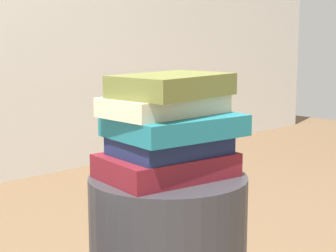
# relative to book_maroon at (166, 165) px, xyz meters

# --- Properties ---
(book_maroon) EXTENTS (0.30, 0.23, 0.05)m
(book_maroon) POSITION_rel_book_maroon_xyz_m (0.00, 0.00, 0.00)
(book_maroon) COLOR maroon
(book_maroon) RESTS_ON side_table
(book_navy) EXTENTS (0.25, 0.19, 0.04)m
(book_navy) POSITION_rel_book_maroon_xyz_m (0.00, -0.01, 0.05)
(book_navy) COLOR #19234C
(book_navy) RESTS_ON book_maroon
(book_teal) EXTENTS (0.29, 0.23, 0.05)m
(book_teal) POSITION_rel_book_maroon_xyz_m (0.02, -0.01, 0.09)
(book_teal) COLOR #1E727F
(book_teal) RESTS_ON book_navy
(book_cream) EXTENTS (0.27, 0.15, 0.04)m
(book_cream) POSITION_rel_book_maroon_xyz_m (0.00, 0.01, 0.13)
(book_cream) COLOR beige
(book_cream) RESTS_ON book_teal
(book_olive) EXTENTS (0.27, 0.19, 0.05)m
(book_olive) POSITION_rel_book_maroon_xyz_m (0.01, -0.01, 0.18)
(book_olive) COLOR olive
(book_olive) RESTS_ON book_cream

